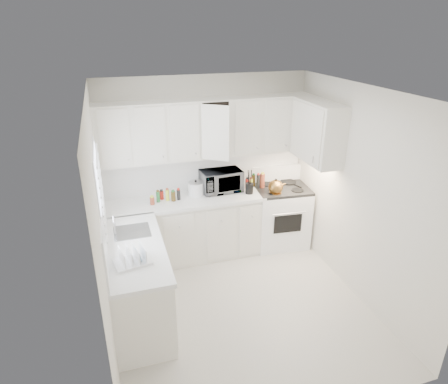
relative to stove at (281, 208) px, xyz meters
name	(u,v)px	position (x,y,z in m)	size (l,w,h in m)	color
floor	(241,306)	(-1.09, -1.26, -0.61)	(3.20, 3.20, 0.00)	beige
ceiling	(245,93)	(-1.09, -1.26, 1.99)	(3.20, 3.20, 0.00)	white
wall_back	(206,166)	(-1.09, 0.34, 0.69)	(3.00, 3.00, 0.00)	silver
wall_front	(314,302)	(-1.09, -2.86, 0.69)	(3.00, 3.00, 0.00)	silver
wall_left	(102,231)	(-2.59, -1.26, 0.69)	(3.20, 3.20, 0.00)	silver
wall_right	(359,196)	(0.41, -1.26, 0.69)	(3.20, 3.20, 0.00)	silver
window_blinds	(101,195)	(-2.57, -0.91, 0.94)	(0.06, 0.96, 1.06)	white
lower_cabinets_back	(186,230)	(-1.48, 0.04, -0.16)	(2.22, 0.60, 0.90)	beige
lower_cabinets_left	(138,284)	(-2.29, -1.06, -0.16)	(0.60, 1.60, 0.90)	beige
countertop_back	(185,200)	(-1.48, 0.03, 0.32)	(2.24, 0.64, 0.05)	silver
countertop_left	(135,248)	(-2.28, -1.06, 0.32)	(0.64, 1.62, 0.05)	silver
backsplash_back	(206,171)	(-1.09, 0.33, 0.62)	(2.98, 0.02, 0.55)	white
backsplash_left	(104,228)	(-2.58, -1.06, 0.62)	(0.02, 1.60, 0.55)	white
upper_cabinets_back	(209,156)	(-1.09, 0.17, 0.89)	(3.00, 0.33, 0.80)	beige
upper_cabinets_right	(315,161)	(0.25, -0.44, 0.89)	(0.33, 0.90, 0.80)	beige
sink	(131,223)	(-2.28, -0.71, 0.46)	(0.42, 0.38, 0.30)	gray
stove	(281,208)	(0.00, 0.00, 0.00)	(0.79, 0.65, 1.22)	white
tea_kettle	(276,186)	(-0.18, -0.16, 0.45)	(0.27, 0.23, 0.25)	olive
frying_pan	(288,182)	(0.18, 0.16, 0.36)	(0.25, 0.42, 0.04)	black
microwave	(221,178)	(-0.91, 0.17, 0.54)	(0.58, 0.32, 0.39)	gray
rice_cooker	(196,187)	(-1.30, 0.12, 0.45)	(0.23, 0.23, 0.23)	white
paper_towel	(205,182)	(-1.12, 0.24, 0.48)	(0.12, 0.12, 0.27)	white
utensil_crock	(250,181)	(-0.54, -0.05, 0.53)	(0.12, 0.12, 0.37)	black
dish_rack	(132,254)	(-2.33, -1.38, 0.44)	(0.36, 0.27, 0.20)	white
spice_left_0	(151,195)	(-1.94, 0.16, 0.41)	(0.06, 0.06, 0.13)	#994129
spice_left_1	(157,197)	(-1.86, 0.07, 0.41)	(0.06, 0.06, 0.13)	#22672D
spice_left_2	(162,194)	(-1.79, 0.16, 0.41)	(0.06, 0.06, 0.13)	red
spice_left_3	(168,196)	(-1.71, 0.07, 0.41)	(0.06, 0.06, 0.13)	#EBF83A
spice_left_4	(172,192)	(-1.64, 0.16, 0.41)	(0.06, 0.06, 0.13)	#4C3915
spice_left_5	(179,194)	(-1.56, 0.07, 0.41)	(0.06, 0.06, 0.13)	black
sauce_right_0	(246,181)	(-0.51, 0.20, 0.44)	(0.06, 0.06, 0.19)	red
sauce_right_1	(251,182)	(-0.45, 0.14, 0.44)	(0.06, 0.06, 0.19)	#EBF83A
sauce_right_2	(253,180)	(-0.40, 0.20, 0.44)	(0.06, 0.06, 0.19)	#4C3915
sauce_right_3	(258,181)	(-0.34, 0.14, 0.44)	(0.06, 0.06, 0.19)	black
sauce_right_4	(260,179)	(-0.29, 0.20, 0.44)	(0.06, 0.06, 0.19)	#994129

